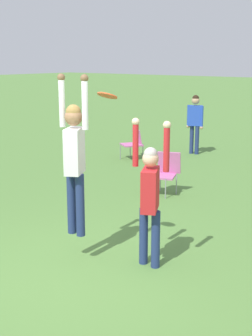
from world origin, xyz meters
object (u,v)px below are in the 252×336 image
object	(u,v)px
person_jumping	(74,152)
person_spectator_near	(195,119)
frisbee	(107,96)
person_defending	(150,191)
camping_chair_2	(166,170)
camping_chair_0	(134,141)

from	to	relation	value
person_jumping	person_spectator_near	xyz separation A→B (m)	(-2.50, 7.53, -0.52)
frisbee	person_spectator_near	size ratio (longest dim) A/B	0.16
frisbee	person_defending	bearing A→B (deg)	15.03
frisbee	camping_chair_2	distance (m)	3.85
person_jumping	person_spectator_near	world-z (taller)	person_jumping
person_jumping	person_defending	xyz separation A→B (m)	(0.91, 0.49, -0.50)
frisbee	camping_chair_0	xyz separation A→B (m)	(-3.81, 5.58, -1.81)
person_jumping	person_defending	bearing A→B (deg)	-90.00
person_jumping	frisbee	world-z (taller)	person_jumping
camping_chair_0	camping_chair_2	world-z (taller)	camping_chair_2
frisbee	person_jumping	bearing A→B (deg)	-133.70
person_defending	camping_chair_0	bearing A→B (deg)	-169.01
camping_chair_0	person_spectator_near	distance (m)	1.99
person_jumping	camping_chair_0	size ratio (longest dim) A/B	2.68
camping_chair_0	frisbee	bearing A→B (deg)	156.97
person_defending	camping_chair_0	world-z (taller)	person_defending
person_jumping	camping_chair_0	world-z (taller)	person_jumping
camping_chair_0	camping_chair_2	bearing A→B (deg)	170.79
person_defending	frisbee	size ratio (longest dim) A/B	7.34
camping_chair_2	person_spectator_near	xyz separation A→B (m)	(-1.65, 4.01, 0.54)
person_defending	person_spectator_near	world-z (taller)	person_defending
person_defending	person_spectator_near	size ratio (longest dim) A/B	1.17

